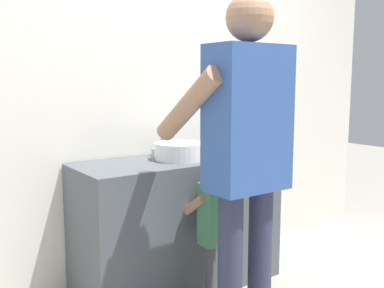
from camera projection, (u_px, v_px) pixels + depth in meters
name	position (u px, v px, depth m)	size (l,w,h in m)	color
back_wall	(153.00, 85.00, 3.11)	(4.40, 0.08, 2.70)	silver
vanity_cabinet	(179.00, 223.00, 2.98)	(1.37, 0.54, 0.87)	#4C5156
sink_basin	(180.00, 151.00, 2.90)	(0.33, 0.33, 0.11)	white
faucet	(164.00, 143.00, 3.06)	(0.18, 0.14, 0.18)	#B7BABF
toothbrush_cup	(229.00, 146.00, 3.15)	(0.07, 0.07, 0.21)	#4C8EB2
child_toddler	(217.00, 222.00, 2.64)	(0.28, 0.29, 0.92)	#47474C
adult_parent	(245.00, 141.00, 2.25)	(0.56, 0.58, 1.80)	#2D334C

